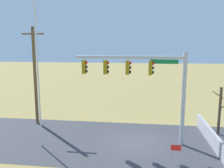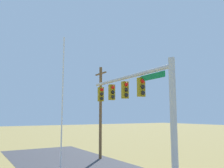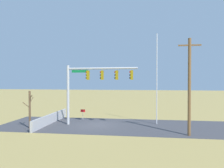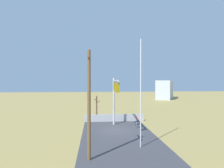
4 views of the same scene
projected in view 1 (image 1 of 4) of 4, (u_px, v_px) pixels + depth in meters
name	position (u px, v px, depth m)	size (l,w,h in m)	color
ground_plane	(136.00, 142.00, 16.14)	(160.00, 160.00, 0.00)	#9E894C
road_surface	(81.00, 139.00, 16.66)	(28.00, 8.00, 0.01)	#3D3D42
sidewalk_corner	(196.00, 145.00, 15.62)	(6.00, 6.00, 0.01)	#B7B5AD
retaining_fence	(214.00, 141.00, 15.15)	(0.20, 8.72, 1.04)	#A8A8AD
signal_mast	(146.00, 77.00, 15.44)	(7.52, 0.61, 6.29)	#B2B5BA
flagpole	(38.00, 75.00, 14.73)	(0.10, 0.10, 9.69)	silver
utility_pole	(35.00, 74.00, 19.55)	(1.90, 0.26, 8.28)	brown
bare_tree	(220.00, 110.00, 17.29)	(1.27, 1.02, 3.67)	brown
open_sign	(176.00, 150.00, 12.84)	(0.56, 0.04, 1.22)	silver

